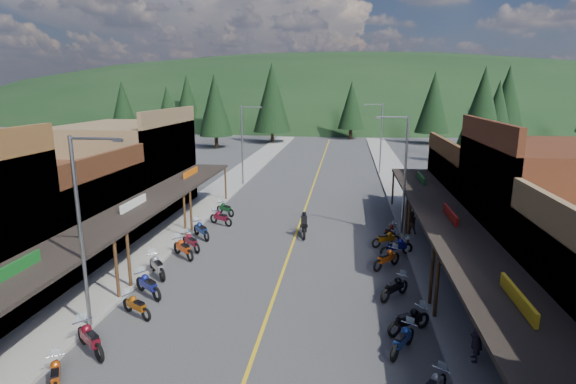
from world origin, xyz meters
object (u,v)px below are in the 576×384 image
(pine_2, at_px, (272,98))
(bike_west_3, at_px, (56,374))
(shop_east_3, at_px, (493,191))
(pine_8, at_px, (168,115))
(pine_10, at_px, (215,106))
(bike_east_6, at_px, (409,319))
(bike_west_9, at_px, (191,241))
(bike_east_5, at_px, (403,339))
(shop_west_3, at_px, (128,168))
(pine_7, at_px, (187,99))
(bike_west_10, at_px, (201,229))
(bike_east_9, at_px, (397,246))
(shop_west_2, at_px, (53,214))
(bike_east_10, at_px, (386,238))
(bike_west_4, at_px, (90,337))
(shop_east_2, at_px, (555,214))
(bike_east_11, at_px, (390,231))
(pedestrian_east_b, at_px, (411,222))
(bike_east_8, at_px, (387,258))
(streetlight_0, at_px, (83,226))
(pine_11, at_px, (482,108))
(rider_on_bike, at_px, (304,226))
(pine_3, at_px, (352,105))
(pine_1, at_px, (215,100))
(pine_5, at_px, (507,97))
(bike_west_7, at_px, (157,265))
(bike_west_11, at_px, (221,217))
(bike_east_7, at_px, (395,287))
(bike_west_6, at_px, (148,284))
(bike_west_12, at_px, (225,208))
(pine_9, at_px, (497,112))
(pedestrian_east_a, at_px, (476,338))
(streetlight_3, at_px, (380,135))
(streetlight_1, at_px, (243,142))
(bike_west_5, at_px, (136,305))
(pine_4, at_px, (434,102))
(streetlight_2, at_px, (403,170))

(pine_2, distance_m, bike_west_3, 68.22)
(shop_east_3, bearing_deg, pine_8, 141.25)
(pine_10, height_order, bike_east_6, pine_10)
(bike_west_9, distance_m, bike_east_5, 14.98)
(shop_west_3, distance_m, pine_7, 67.32)
(bike_west_10, bearing_deg, bike_east_9, -49.99)
(shop_west_2, height_order, bike_east_10, shop_west_2)
(bike_west_3, height_order, bike_west_4, bike_west_4)
(bike_west_3, bearing_deg, shop_east_2, -2.53)
(bike_east_11, bearing_deg, pedestrian_east_b, 55.89)
(bike_east_8, bearing_deg, streetlight_0, -105.45)
(pine_11, height_order, rider_on_bike, pine_11)
(pine_3, distance_m, bike_east_6, 70.91)
(pine_1, bearing_deg, pine_7, 143.13)
(pine_5, relative_size, bike_east_5, 7.01)
(pine_7, height_order, bike_west_7, pine_7)
(pine_2, distance_m, pine_5, 46.17)
(bike_west_11, bearing_deg, bike_east_9, -81.69)
(bike_east_7, bearing_deg, bike_west_9, -162.89)
(bike_east_5, bearing_deg, bike_east_9, 114.64)
(bike_west_6, distance_m, bike_east_5, 11.94)
(shop_east_3, height_order, bike_west_12, shop_east_3)
(bike_west_10, bearing_deg, bike_east_8, -59.50)
(shop_east_3, relative_size, pine_9, 1.01)
(rider_on_bike, bearing_deg, pedestrian_east_a, -66.89)
(shop_west_2, height_order, streetlight_3, streetlight_3)
(bike_west_6, distance_m, bike_east_7, 11.72)
(pine_8, distance_m, bike_west_6, 46.09)
(bike_west_4, bearing_deg, streetlight_0, 66.06)
(streetlight_1, bearing_deg, pine_2, 94.84)
(bike_east_6, bearing_deg, pine_11, 126.17)
(bike_west_5, relative_size, bike_east_7, 0.92)
(bike_west_7, distance_m, bike_west_9, 4.04)
(bike_west_5, height_order, bike_east_5, bike_east_5)
(shop_east_3, relative_size, pine_10, 0.94)
(pine_11, distance_m, bike_east_8, 39.26)
(pine_4, distance_m, bike_west_11, 56.91)
(streetlight_1, distance_m, bike_east_5, 31.00)
(streetlight_0, bearing_deg, bike_west_3, -76.97)
(streetlight_1, height_order, pine_5, pine_5)
(pine_8, xyz_separation_m, pedestrian_east_a, (30.03, -46.51, -4.94))
(pine_5, xyz_separation_m, bike_east_5, (-28.47, -78.11, -7.42))
(pine_9, bearing_deg, bike_east_10, -114.71)
(bike_west_4, bearing_deg, streetlight_2, -1.19)
(pine_3, xyz_separation_m, bike_east_9, (2.34, -61.99, -5.86))
(pine_4, distance_m, bike_west_12, 54.81)
(streetlight_0, distance_m, pedestrian_east_b, 20.56)
(bike_west_7, xyz_separation_m, bike_east_7, (12.16, -0.96, -0.05))
(streetlight_1, relative_size, bike_west_11, 3.82)
(shop_west_3, bearing_deg, rider_on_bike, -16.77)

